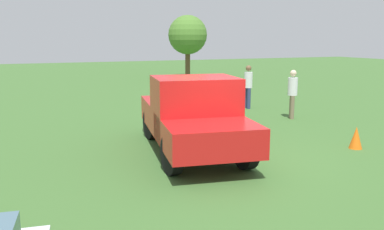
% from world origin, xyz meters
% --- Properties ---
extents(ground_plane, '(80.00, 80.00, 0.00)m').
position_xyz_m(ground_plane, '(0.00, 0.00, 0.00)').
color(ground_plane, '#3D662D').
extents(pickup_truck, '(5.00, 2.63, 1.83)m').
position_xyz_m(pickup_truck, '(-0.78, -0.62, 0.95)').
color(pickup_truck, black).
rests_on(pickup_truck, ground_plane).
extents(person_bystander, '(0.43, 0.43, 1.65)m').
position_xyz_m(person_bystander, '(-3.38, 4.15, 0.92)').
color(person_bystander, '#7A6B51').
rests_on(person_bystander, ground_plane).
extents(person_visitor, '(0.37, 0.37, 1.67)m').
position_xyz_m(person_visitor, '(-5.75, 3.84, 0.94)').
color(person_visitor, navy).
rests_on(person_visitor, ground_plane).
extents(tree_far_center, '(2.66, 2.66, 4.25)m').
position_xyz_m(tree_far_center, '(-18.44, 6.59, 2.90)').
color(tree_far_center, brown).
rests_on(tree_far_center, ground_plane).
extents(traffic_cone, '(0.32, 0.32, 0.55)m').
position_xyz_m(traffic_cone, '(0.42, 3.24, 0.28)').
color(traffic_cone, orange).
rests_on(traffic_cone, ground_plane).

